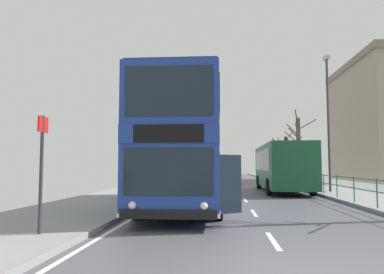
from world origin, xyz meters
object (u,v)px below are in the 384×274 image
bus_stop_sign_near (42,160)px  bare_tree_far_00 (286,157)px  street_lamp_far_side (328,113)px  double_decker_bus_main (186,148)px  background_bus_far_lane (282,166)px  bare_tree_far_02 (298,148)px

bus_stop_sign_near → bare_tree_far_00: size_ratio=0.52×
street_lamp_far_side → bus_stop_sign_near: bearing=-125.9°
bus_stop_sign_near → bare_tree_far_00: bearing=71.4°
double_decker_bus_main → bare_tree_far_00: bare_tree_far_00 is taller
double_decker_bus_main → background_bus_far_lane: 11.13m
bus_stop_sign_near → double_decker_bus_main: bearing=67.8°
background_bus_far_lane → street_lamp_far_side: bearing=-35.4°
street_lamp_far_side → double_decker_bus_main: bearing=-134.6°
background_bus_far_lane → bare_tree_far_02: 10.02m
street_lamp_far_side → bare_tree_far_00: street_lamp_far_side is taller
background_bus_far_lane → bus_stop_sign_near: bearing=-116.0°
bus_stop_sign_near → bare_tree_far_02: bare_tree_far_02 is taller
double_decker_bus_main → bare_tree_far_02: bearing=66.5°
background_bus_far_lane → street_lamp_far_side: street_lamp_far_side is taller
double_decker_bus_main → bare_tree_far_00: 27.69m
bare_tree_far_00 → bare_tree_far_02: bare_tree_far_02 is taller
double_decker_bus_main → background_bus_far_lane: double_decker_bus_main is taller
bare_tree_far_00 → background_bus_far_lane: bearing=-100.6°
street_lamp_far_side → bare_tree_far_02: street_lamp_far_side is taller
bus_stop_sign_near → bare_tree_far_00: bare_tree_far_00 is taller
double_decker_bus_main → bus_stop_sign_near: (-2.67, -6.56, -0.58)m
double_decker_bus_main → bus_stop_sign_near: double_decker_bus_main is taller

